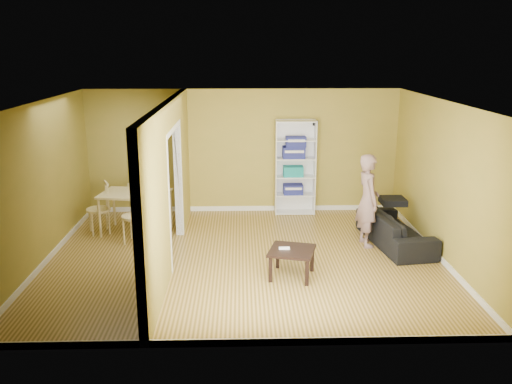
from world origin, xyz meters
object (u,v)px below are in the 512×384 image
(sofa, at_px, (396,224))
(bookshelf, at_px, (295,167))
(chair_left, at_px, (98,208))
(coffee_table, at_px, (292,254))
(chair_far, at_px, (148,202))
(dining_table, at_px, (135,197))
(person, at_px, (368,192))
(chair_near, at_px, (135,215))

(sofa, bearing_deg, bookshelf, 31.15)
(bookshelf, bearing_deg, chair_left, -162.22)
(sofa, height_order, coffee_table, sofa)
(coffee_table, height_order, chair_far, chair_far)
(coffee_table, relative_size, dining_table, 0.53)
(dining_table, bearing_deg, chair_far, 78.23)
(dining_table, xyz_separation_m, chair_far, (0.13, 0.60, -0.27))
(bookshelf, relative_size, dining_table, 1.58)
(person, height_order, bookshelf, bookshelf)
(dining_table, height_order, chair_near, chair_near)
(chair_far, bearing_deg, bookshelf, -159.15)
(person, relative_size, chair_near, 1.84)
(chair_near, bearing_deg, chair_left, 157.60)
(bookshelf, distance_m, dining_table, 3.36)
(chair_near, bearing_deg, dining_table, 111.30)
(person, bearing_deg, chair_near, 80.00)
(bookshelf, height_order, chair_far, bookshelf)
(person, height_order, chair_left, person)
(dining_table, bearing_deg, coffee_table, -37.74)
(dining_table, bearing_deg, chair_near, -80.81)
(chair_near, bearing_deg, coffee_table, -18.44)
(coffee_table, height_order, chair_left, chair_left)
(bookshelf, distance_m, chair_left, 4.05)
(bookshelf, height_order, chair_left, bookshelf)
(dining_table, height_order, chair_left, chair_left)
(person, relative_size, coffee_table, 2.92)
(sofa, relative_size, chair_left, 2.00)
(sofa, relative_size, coffee_table, 2.98)
(person, distance_m, chair_far, 4.35)
(sofa, bearing_deg, dining_table, 72.79)
(sofa, distance_m, person, 0.79)
(sofa, xyz_separation_m, chair_near, (-4.65, 0.22, 0.15))
(dining_table, bearing_deg, person, -10.64)
(coffee_table, distance_m, dining_table, 3.51)
(person, xyz_separation_m, dining_table, (-4.21, 0.79, -0.26))
(coffee_table, relative_size, chair_far, 0.76)
(person, xyz_separation_m, chair_near, (-4.12, 0.23, -0.44))
(dining_table, distance_m, chair_left, 0.73)
(person, xyz_separation_m, coffee_table, (-1.45, -1.34, -0.59))
(sofa, height_order, chair_left, chair_left)
(coffee_table, distance_m, chair_far, 3.80)
(bookshelf, bearing_deg, dining_table, -158.83)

